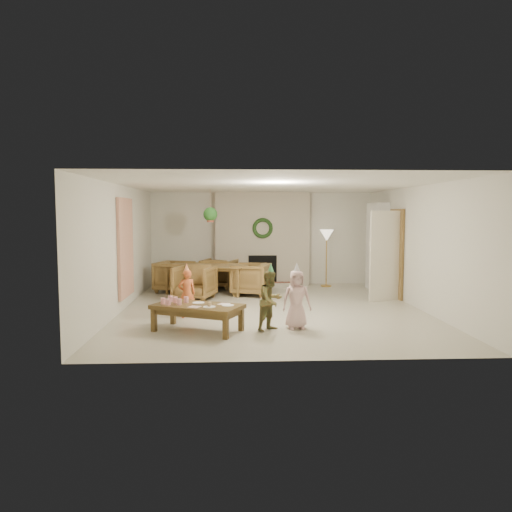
{
  "coord_description": "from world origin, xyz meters",
  "views": [
    {
      "loc": [
        -0.77,
        -9.74,
        1.95
      ],
      "look_at": [
        -0.3,
        0.4,
        1.05
      ],
      "focal_mm": 34.14,
      "sensor_mm": 36.0,
      "label": 1
    }
  ],
  "objects": [
    {
      "name": "books_row_upper",
      "position": [
        2.8,
        2.2,
        1.38
      ],
      "size": [
        0.2,
        0.36,
        0.22
      ],
      "primitive_type": "cube",
      "color": "#B37A26",
      "rests_on": "bookshelf_shelf_c"
    },
    {
      "name": "dining_chair_near",
      "position": [
        -1.66,
        1.18,
        0.38
      ],
      "size": [
        1.03,
        1.05,
        0.77
      ],
      "primitive_type": "imported",
      "rotation": [
        0.0,
        0.0,
        -0.3
      ],
      "color": "brown",
      "rests_on": "floor"
    },
    {
      "name": "cup_f",
      "position": [
        -1.57,
        -1.61,
        0.49
      ],
      "size": [
        0.1,
        0.1,
        0.1
      ],
      "primitive_type": "cylinder",
      "rotation": [
        0.0,
        0.0,
        -0.43
      ],
      "color": "white",
      "rests_on": "coffee_table_top"
    },
    {
      "name": "child_red",
      "position": [
        -1.64,
        -0.73,
        0.45
      ],
      "size": [
        0.38,
        0.3,
        0.9
      ],
      "primitive_type": "imported",
      "rotation": [
        0.0,
        0.0,
        3.44
      ],
      "color": "#C6572A",
      "rests_on": "floor"
    },
    {
      "name": "napkin_left",
      "position": [
        -1.4,
        -2.01,
        0.45
      ],
      "size": [
        0.22,
        0.22,
        0.01
      ],
      "primitive_type": "cube",
      "rotation": [
        0.0,
        0.0,
        -0.43
      ],
      "color": "#E6A9AC",
      "rests_on": "coffee_table_top"
    },
    {
      "name": "cup_d",
      "position": [
        -1.75,
        -1.62,
        0.49
      ],
      "size": [
        0.1,
        0.1,
        0.1
      ],
      "primitive_type": "cylinder",
      "rotation": [
        0.0,
        0.0,
        -0.43
      ],
      "color": "white",
      "rests_on": "coffee_table_top"
    },
    {
      "name": "books_row_mid",
      "position": [
        2.8,
        2.35,
        0.99
      ],
      "size": [
        0.2,
        0.44,
        0.24
      ],
      "primitive_type": "cube",
      "color": "#294699",
      "rests_on": "bookshelf_shelf_b"
    },
    {
      "name": "coffee_table_top",
      "position": [
        -1.37,
        -1.8,
        0.41
      ],
      "size": [
        1.61,
        1.26,
        0.07
      ],
      "primitive_type": "cube",
      "rotation": [
        0.0,
        0.0,
        -0.43
      ],
      "color": "brown",
      "rests_on": "floor"
    },
    {
      "name": "fireplace_hearth",
      "position": [
        0.0,
        2.95,
        0.06
      ],
      "size": [
        1.6,
        0.3,
        0.12
      ],
      "primitive_type": "cube",
      "color": "maroon",
      "rests_on": "floor"
    },
    {
      "name": "cup_a",
      "position": [
        -1.94,
        -1.72,
        0.49
      ],
      "size": [
        0.1,
        0.1,
        0.1
      ],
      "primitive_type": "cylinder",
      "rotation": [
        0.0,
        0.0,
        -0.43
      ],
      "color": "white",
      "rests_on": "coffee_table_top"
    },
    {
      "name": "door_frame",
      "position": [
        2.96,
        1.2,
        1.02
      ],
      "size": [
        0.05,
        0.86,
        2.04
      ],
      "primitive_type": "cube",
      "color": "brown",
      "rests_on": "floor"
    },
    {
      "name": "cup_e",
      "position": [
        -1.67,
        -1.81,
        0.49
      ],
      "size": [
        0.1,
        0.1,
        0.1
      ],
      "primitive_type": "cylinder",
      "rotation": [
        0.0,
        0.0,
        -0.43
      ],
      "color": "white",
      "rests_on": "coffee_table_top"
    },
    {
      "name": "bookshelf_shelf_d",
      "position": [
        2.82,
        2.3,
        1.65
      ],
      "size": [
        0.3,
        0.92,
        0.03
      ],
      "primitive_type": "cube",
      "color": "white",
      "rests_on": "bookshelf_carcass"
    },
    {
      "name": "dining_chair_right",
      "position": [
        -0.36,
        1.69,
        0.38
      ],
      "size": [
        1.05,
        1.03,
        0.77
      ],
      "primitive_type": "imported",
      "rotation": [
        0.0,
        0.0,
        -1.87
      ],
      "color": "brown",
      "rests_on": "floor"
    },
    {
      "name": "coffee_leg_bl",
      "position": [
        -1.84,
        -1.26,
        0.19
      ],
      "size": [
        0.1,
        0.1,
        0.38
      ],
      "primitive_type": "cube",
      "rotation": [
        0.0,
        0.0,
        -0.43
      ],
      "color": "brown",
      "rests_on": "floor"
    },
    {
      "name": "floor_lamp_base",
      "position": [
        1.69,
        3.0,
        0.02
      ],
      "size": [
        0.28,
        0.28,
        0.03
      ],
      "primitive_type": "cylinder",
      "color": "gold",
      "rests_on": "floor"
    },
    {
      "name": "ceiling",
      "position": [
        0.0,
        0.0,
        2.5
      ],
      "size": [
        7.0,
        7.0,
        0.0
      ],
      "primitive_type": "plane",
      "rotation": [
        3.14,
        0.0,
        0.0
      ],
      "color": "white",
      "rests_on": "wall_back"
    },
    {
      "name": "plate_b",
      "position": [
        -1.16,
        -2.02,
        0.45
      ],
      "size": [
        0.27,
        0.27,
        0.01
      ],
      "primitive_type": "cylinder",
      "rotation": [
        0.0,
        0.0,
        -0.43
      ],
      "color": "white",
      "rests_on": "coffee_table_top"
    },
    {
      "name": "coffee_table_apron",
      "position": [
        -1.37,
        -1.8,
        0.33
      ],
      "size": [
        1.47,
        1.12,
        0.09
      ],
      "primitive_type": "cube",
      "rotation": [
        0.0,
        0.0,
        -0.43
      ],
      "color": "brown",
      "rests_on": "floor"
    },
    {
      "name": "books_row_lower",
      "position": [
        2.8,
        2.15,
        0.59
      ],
      "size": [
        0.2,
        0.4,
        0.24
      ],
      "primitive_type": "cube",
      "color": "#B32138",
      "rests_on": "bookshelf_shelf_a"
    },
    {
      "name": "child_plaid",
      "position": [
        -0.16,
        -1.8,
        0.5
      ],
      "size": [
        0.62,
        0.61,
        1.01
      ],
      "primitive_type": "imported",
      "rotation": [
        0.0,
        0.0,
        0.74
      ],
      "color": "brown",
      "rests_on": "floor"
    },
    {
      "name": "wall_right",
      "position": [
        3.0,
        0.0,
        1.25
      ],
      "size": [
        0.0,
        7.0,
        7.0
      ],
      "primitive_type": "plane",
      "rotation": [
        1.57,
        0.0,
        -1.57
      ],
      "color": "silver",
      "rests_on": "floor"
    },
    {
      "name": "party_hat_plaid",
      "position": [
        -0.16,
        -1.8,
        1.05
      ],
      "size": [
        0.16,
        0.16,
        0.17
      ],
      "primitive_type": "cone",
      "rotation": [
        0.0,
        0.0,
        0.39
      ],
      "color": "#48A863",
      "rests_on": "child_plaid"
    },
    {
      "name": "party_hat_red",
      "position": [
        -1.64,
        -0.73,
        0.94
      ],
      "size": [
        0.13,
        0.13,
        0.17
      ],
      "primitive_type": "cone",
      "rotation": [
        0.0,
        0.0,
        -0.05
      ],
      "color": "gold",
      "rests_on": "child_red"
    },
    {
      "name": "dining_chair_left",
      "position": [
        -2.23,
        2.27,
        0.38
      ],
      "size": [
        1.05,
        1.03,
        0.77
      ],
      "primitive_type": "imported",
      "rotation": [
        0.0,
        0.0,
        1.27
      ],
      "color": "brown",
      "rests_on": "floor"
    },
    {
      "name": "fireplace_firebox",
      "position": [
        0.0,
        3.12,
        0.45
      ],
      "size": [
        0.75,
        0.12,
        0.75
      ],
      "primitive_type": "cube",
      "color": "black",
      "rests_on": "floor"
    },
    {
      "name": "floor_lamp_post",
      "position": [
        1.69,
        3.0,
        0.71
      ],
      "size": [
        0.03,
        0.03,
        1.36
      ],
      "primitive_type": "cylinder",
      "color": "gold",
      "rests_on": "floor"
    },
    {
      "name": "floor",
      "position": [
        0.0,
        0.0,
        0.0
      ],
      "size": [
        7.0,
        7.0,
        0.0
      ],
      "primitive_type": "plane",
      "color": "#B7B29E",
      "rests_on": "ground"
    },
    {
      "name": "bookshelf_shelf_a",
      "position": [
        2.82,
        2.3,
        0.45
      ],
      "size": [
        0.3,
        0.92,
        0.03
      ],
      "primitive_type": "cube",
      "color": "white",
      "rests_on": "bookshelf_carcass"
    },
    {
      "name": "wall_left",
      "position": [
        -3.0,
        0.0,
        1.25
      ],
      "size": [
        0.0,
        7.0,
        7.0
      ],
      "primitive_type": "plane",
      "rotation": [
        1.57,
        0.0,
        1.57
      ],
      "color": "silver",
      "rests_on": "floor"
    },
    {
      "name": "child_pink",
      "position": [
        0.29,
        -1.7,
        0.5
      ],
      "size": [
        0.51,
        0.35,
        1.0
      ],
      "primitive_type": "imported",
      "rotation": [
        0.0,
        0.0,
        0.08
      ],
      "color": "beige",
      "rests_on": "floor"
    },
    {
      "name": "door_leaf",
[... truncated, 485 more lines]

